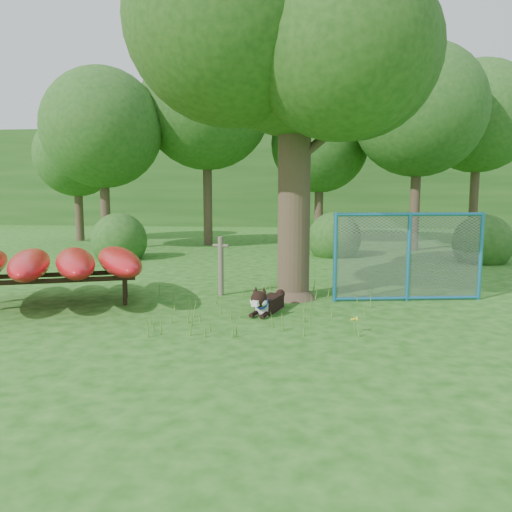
# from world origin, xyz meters

# --- Properties ---
(ground) EXTENTS (80.00, 80.00, 0.00)m
(ground) POSITION_xyz_m (0.00, 0.00, 0.00)
(ground) COLOR #195210
(ground) RESTS_ON ground
(oak_tree) EXTENTS (6.17, 5.57, 8.21)m
(oak_tree) POSITION_xyz_m (0.81, 2.19, 5.48)
(oak_tree) COLOR #3D2E21
(oak_tree) RESTS_ON ground
(wooden_post) EXTENTS (0.35, 0.13, 1.26)m
(wooden_post) POSITION_xyz_m (-0.67, 2.27, 0.67)
(wooden_post) COLOR brown
(wooden_post) RESTS_ON ground
(kayak_rack) EXTENTS (4.38, 3.94, 1.07)m
(kayak_rack) POSITION_xyz_m (-3.76, 1.03, 0.82)
(kayak_rack) COLOR black
(kayak_rack) RESTS_ON ground
(husky_dog) EXTENTS (0.58, 1.21, 0.56)m
(husky_dog) POSITION_xyz_m (0.43, 0.81, 0.20)
(husky_dog) COLOR black
(husky_dog) RESTS_ON ground
(fence_section) EXTENTS (3.04, 0.60, 2.99)m
(fence_section) POSITION_xyz_m (3.18, 2.18, 0.90)
(fence_section) COLOR teal
(fence_section) RESTS_ON ground
(wildflower_clump) EXTENTS (0.12, 0.11, 0.25)m
(wildflower_clump) POSITION_xyz_m (1.93, -0.30, 0.20)
(wildflower_clump) COLOR #4C832B
(wildflower_clump) RESTS_ON ground
(bg_tree_a) EXTENTS (4.40, 4.40, 6.70)m
(bg_tree_a) POSITION_xyz_m (-6.50, 10.00, 4.48)
(bg_tree_a) COLOR #3D2E21
(bg_tree_a) RESTS_ON ground
(bg_tree_b) EXTENTS (5.20, 5.20, 8.22)m
(bg_tree_b) POSITION_xyz_m (-3.00, 12.00, 5.61)
(bg_tree_b) COLOR #3D2E21
(bg_tree_b) RESTS_ON ground
(bg_tree_c) EXTENTS (4.00, 4.00, 6.12)m
(bg_tree_c) POSITION_xyz_m (1.50, 13.00, 4.11)
(bg_tree_c) COLOR #3D2E21
(bg_tree_c) RESTS_ON ground
(bg_tree_d) EXTENTS (4.80, 4.80, 7.50)m
(bg_tree_d) POSITION_xyz_m (5.00, 11.00, 5.08)
(bg_tree_d) COLOR #3D2E21
(bg_tree_d) RESTS_ON ground
(bg_tree_e) EXTENTS (4.60, 4.60, 7.55)m
(bg_tree_e) POSITION_xyz_m (8.00, 14.00, 5.23)
(bg_tree_e) COLOR #3D2E21
(bg_tree_e) RESTS_ON ground
(bg_tree_f) EXTENTS (3.60, 3.60, 5.55)m
(bg_tree_f) POSITION_xyz_m (-9.00, 13.00, 3.73)
(bg_tree_f) COLOR #3D2E21
(bg_tree_f) RESTS_ON ground
(shrub_left) EXTENTS (1.80, 1.80, 1.80)m
(shrub_left) POSITION_xyz_m (-5.00, 7.50, 0.00)
(shrub_left) COLOR #204D19
(shrub_left) RESTS_ON ground
(shrub_right) EXTENTS (1.80, 1.80, 1.80)m
(shrub_right) POSITION_xyz_m (6.50, 8.00, 0.00)
(shrub_right) COLOR #204D19
(shrub_right) RESTS_ON ground
(shrub_mid) EXTENTS (1.80, 1.80, 1.80)m
(shrub_mid) POSITION_xyz_m (2.00, 9.00, 0.00)
(shrub_mid) COLOR #204D19
(shrub_mid) RESTS_ON ground
(wooded_hillside) EXTENTS (80.00, 12.00, 6.00)m
(wooded_hillside) POSITION_xyz_m (0.00, 28.00, 3.00)
(wooded_hillside) COLOR #204D19
(wooded_hillside) RESTS_ON ground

